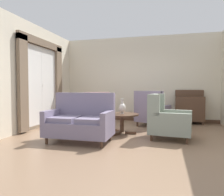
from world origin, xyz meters
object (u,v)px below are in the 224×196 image
armchair_beside_settee (167,120)px  coffee_table (122,118)px  armchair_near_window (151,112)px  armchair_foreground_right (92,112)px  porcelain_vase (122,108)px  settee (80,122)px  sideboard (190,108)px

armchair_beside_settee → coffee_table: bearing=85.5°
armchair_near_window → armchair_foreground_right: size_ratio=0.99×
coffee_table → porcelain_vase: 0.25m
armchair_near_window → armchair_foreground_right: 1.78m
armchair_near_window → armchair_beside_settee: bearing=128.1°
coffee_table → settee: 1.19m
sideboard → coffee_table: bearing=-131.8°
armchair_near_window → sideboard: (1.15, 0.72, 0.07)m
armchair_near_window → armchair_foreground_right: (-1.73, -0.43, -0.01)m
coffee_table → armchair_foreground_right: size_ratio=0.75×
coffee_table → armchair_beside_settee: armchair_beside_settee is taller
porcelain_vase → armchair_foreground_right: bearing=142.5°
coffee_table → sideboard: bearing=48.2°
settee → armchair_beside_settee: settee is taller
armchair_foreground_right → sideboard: bearing=137.3°
armchair_beside_settee → armchair_near_window: armchair_near_window is taller
coffee_table → armchair_foreground_right: bearing=141.9°
settee → coffee_table: bearing=53.3°
settee → sideboard: (2.51, 2.96, 0.08)m
settee → armchair_near_window: bearing=58.9°
porcelain_vase → sideboard: (1.78, 2.00, -0.16)m
porcelain_vase → sideboard: size_ratio=0.34×
coffee_table → armchair_foreground_right: armchair_foreground_right is taller
coffee_table → settee: settee is taller
armchair_foreground_right → armchair_near_window: bearing=129.4°
settee → armchair_near_window: size_ratio=1.23×
settee → armchair_foreground_right: settee is taller
coffee_table → armchair_near_window: (0.64, 1.28, 0.03)m
armchair_beside_settee → armchair_near_window: size_ratio=0.90×
armchair_near_window → armchair_foreground_right: bearing=35.8°
settee → sideboard: sideboard is taller
sideboard → armchair_beside_settee: bearing=-107.7°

